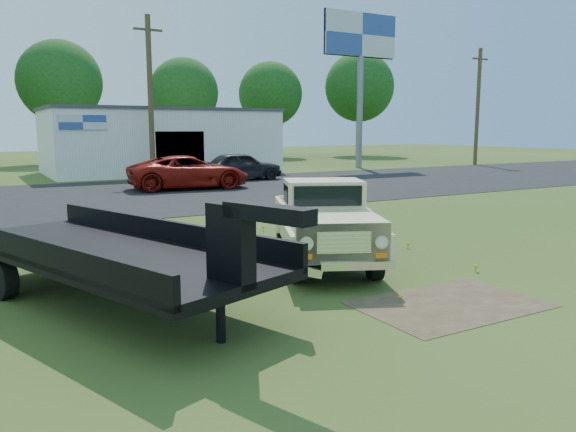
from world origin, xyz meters
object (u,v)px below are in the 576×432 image
object	(u,v)px
flatbed_trailer	(106,244)
dark_sedan	(241,166)
billboard	(361,48)
red_pickup	(189,172)
vintage_pickup_truck	(323,221)

from	to	relation	value
flatbed_trailer	dark_sedan	xyz separation A→B (m)	(11.48, 19.23, -0.20)
billboard	dark_sedan	world-z (taller)	billboard
dark_sedan	red_pickup	bearing A→B (deg)	127.55
red_pickup	vintage_pickup_truck	bearing A→B (deg)	176.38
vintage_pickup_truck	flatbed_trailer	bearing A→B (deg)	-148.20
red_pickup	flatbed_trailer	bearing A→B (deg)	161.79
flatbed_trailer	red_pickup	world-z (taller)	flatbed_trailer
dark_sedan	billboard	bearing A→B (deg)	-65.83
billboard	vintage_pickup_truck	size ratio (longest dim) A/B	2.24
vintage_pickup_truck	dark_sedan	world-z (taller)	vintage_pickup_truck
flatbed_trailer	dark_sedan	distance (m)	22.40
vintage_pickup_truck	red_pickup	bearing A→B (deg)	104.63
red_pickup	dark_sedan	world-z (taller)	red_pickup
vintage_pickup_truck	dark_sedan	size ratio (longest dim) A/B	1.08
billboard	flatbed_trailer	distance (m)	34.39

